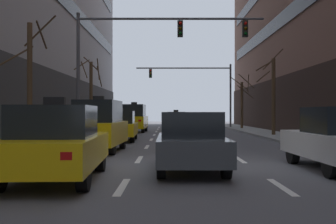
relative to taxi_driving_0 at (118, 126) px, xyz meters
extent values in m
plane|color=#515156|center=(3.36, -10.89, -0.80)|extent=(120.00, 120.00, 0.00)
cube|color=silver|center=(1.70, -13.89, -0.80)|extent=(0.16, 2.00, 0.01)
cube|color=silver|center=(1.70, -8.89, -0.80)|extent=(0.16, 2.00, 0.01)
cube|color=silver|center=(1.70, -3.89, -0.80)|extent=(0.16, 2.00, 0.01)
cube|color=silver|center=(1.70, 1.11, -0.80)|extent=(0.16, 2.00, 0.01)
cube|color=silver|center=(1.70, 6.11, -0.80)|extent=(0.16, 2.00, 0.01)
cube|color=silver|center=(1.70, 11.11, -0.80)|extent=(0.16, 2.00, 0.01)
cube|color=silver|center=(1.70, 16.11, -0.80)|extent=(0.16, 2.00, 0.01)
cube|color=silver|center=(1.70, 21.11, -0.80)|extent=(0.16, 2.00, 0.01)
cube|color=silver|center=(5.01, -13.89, -0.80)|extent=(0.16, 2.00, 0.01)
cube|color=silver|center=(5.01, -8.89, -0.80)|extent=(0.16, 2.00, 0.01)
cube|color=silver|center=(5.01, -3.89, -0.80)|extent=(0.16, 2.00, 0.01)
cube|color=silver|center=(5.01, 1.11, -0.80)|extent=(0.16, 2.00, 0.01)
cube|color=silver|center=(5.01, 6.11, -0.80)|extent=(0.16, 2.00, 0.01)
cube|color=silver|center=(5.01, 11.11, -0.80)|extent=(0.16, 2.00, 0.01)
cube|color=silver|center=(5.01, 16.11, -0.80)|extent=(0.16, 2.00, 0.01)
cube|color=silver|center=(5.01, 21.11, -0.80)|extent=(0.16, 2.00, 0.01)
cylinder|color=black|center=(-0.82, 1.37, -0.48)|extent=(0.23, 0.66, 0.65)
cylinder|color=black|center=(0.76, 1.40, -0.48)|extent=(0.23, 0.66, 0.65)
cylinder|color=black|center=(-0.76, -1.30, -0.48)|extent=(0.23, 0.66, 0.65)
cylinder|color=black|center=(0.82, -1.26, -0.48)|extent=(0.23, 0.66, 0.65)
cube|color=yellow|center=(0.00, 0.05, -0.16)|extent=(1.91, 4.38, 0.63)
cube|color=black|center=(0.00, -0.14, 0.49)|extent=(1.62, 1.91, 0.67)
cube|color=white|center=(-0.68, 2.17, -0.05)|extent=(0.20, 0.08, 0.14)
cube|color=red|center=(-0.59, -2.09, -0.05)|extent=(0.20, 0.08, 0.14)
cube|color=white|center=(0.58, 2.20, -0.05)|extent=(0.20, 0.08, 0.14)
cube|color=red|center=(0.68, -2.06, -0.05)|extent=(0.20, 0.08, 0.14)
cube|color=black|center=(0.00, -0.14, 0.91)|extent=(0.44, 0.21, 0.18)
cylinder|color=black|center=(-0.79, -4.87, -0.49)|extent=(0.23, 0.63, 0.63)
cylinder|color=black|center=(0.73, -4.93, -0.49)|extent=(0.23, 0.63, 0.63)
cylinder|color=black|center=(-0.89, -7.43, -0.49)|extent=(0.23, 0.63, 0.63)
cylinder|color=black|center=(0.62, -7.49, -0.49)|extent=(0.23, 0.63, 0.63)
cube|color=yellow|center=(-0.08, -6.18, -0.06)|extent=(1.91, 4.24, 0.85)
cube|color=black|center=(-0.08, -6.18, 0.79)|extent=(1.61, 2.53, 0.85)
cube|color=white|center=(-0.61, -4.11, 0.09)|extent=(0.19, 0.08, 0.13)
cube|color=red|center=(-0.77, -8.20, 0.09)|extent=(0.19, 0.08, 0.13)
cube|color=white|center=(0.61, -4.16, 0.09)|extent=(0.19, 0.08, 0.13)
cube|color=red|center=(0.45, -8.25, 0.09)|extent=(0.19, 0.08, 0.13)
cube|color=black|center=(-0.08, -6.18, 1.30)|extent=(0.42, 0.21, 0.17)
cylinder|color=black|center=(2.50, -10.32, -0.49)|extent=(0.21, 0.62, 0.62)
cylinder|color=black|center=(4.01, -10.33, -0.49)|extent=(0.21, 0.62, 0.62)
cylinder|color=black|center=(2.50, -12.87, -0.49)|extent=(0.21, 0.62, 0.62)
cylinder|color=black|center=(4.00, -12.87, -0.49)|extent=(0.21, 0.62, 0.62)
cube|color=#474C51|center=(3.25, -11.60, -0.19)|extent=(1.74, 4.15, 0.60)
cube|color=black|center=(3.25, -11.79, 0.43)|extent=(1.51, 1.79, 0.64)
cube|color=white|center=(2.65, -9.56, -0.09)|extent=(0.19, 0.08, 0.13)
cube|color=red|center=(2.64, -13.63, -0.09)|extent=(0.19, 0.08, 0.13)
cube|color=white|center=(3.86, -9.57, -0.09)|extent=(0.19, 0.08, 0.13)
cube|color=red|center=(3.86, -13.63, -0.09)|extent=(0.19, 0.08, 0.13)
cylinder|color=black|center=(-0.77, -11.71, -0.46)|extent=(0.26, 0.69, 0.68)
cylinder|color=black|center=(0.88, -11.64, -0.46)|extent=(0.26, 0.69, 0.68)
cylinder|color=black|center=(1.01, -14.42, -0.46)|extent=(0.26, 0.69, 0.68)
cube|color=yellow|center=(0.12, -13.06, -0.13)|extent=(2.10, 4.62, 0.66)
cube|color=black|center=(0.13, -13.27, 0.55)|extent=(1.74, 2.03, 0.70)
cube|color=white|center=(-0.65, -10.87, -0.02)|extent=(0.21, 0.09, 0.14)
cube|color=white|center=(0.68, -10.81, -0.02)|extent=(0.21, 0.09, 0.14)
cube|color=red|center=(0.88, -15.26, -0.02)|extent=(0.21, 0.09, 0.14)
cube|color=black|center=(0.13, -13.27, 0.99)|extent=(0.46, 0.23, 0.19)
cylinder|color=black|center=(-0.80, 11.44, -0.47)|extent=(0.24, 0.68, 0.68)
cylinder|color=black|center=(0.84, 11.40, -0.47)|extent=(0.24, 0.68, 0.68)
cylinder|color=black|center=(-0.88, 8.68, -0.47)|extent=(0.24, 0.68, 0.68)
cylinder|color=black|center=(0.76, 8.63, -0.47)|extent=(0.24, 0.68, 0.68)
cube|color=yellow|center=(-0.02, 10.04, 0.00)|extent=(2.01, 4.56, 0.92)
cube|color=black|center=(-0.02, 10.04, 0.92)|extent=(1.71, 2.71, 0.92)
cube|color=white|center=(-0.62, 12.27, 0.16)|extent=(0.21, 0.09, 0.14)
cube|color=red|center=(-0.74, 7.84, 0.16)|extent=(0.21, 0.09, 0.14)
cube|color=white|center=(0.70, 12.23, 0.16)|extent=(0.21, 0.09, 0.14)
cube|color=red|center=(0.58, 7.80, 0.16)|extent=(0.21, 0.09, 0.14)
cube|color=black|center=(-0.02, 10.04, 1.47)|extent=(0.46, 0.22, 0.18)
cylinder|color=black|center=(2.59, 16.22, -0.48)|extent=(0.22, 0.65, 0.65)
cylinder|color=black|center=(4.15, 16.22, -0.48)|extent=(0.22, 0.65, 0.65)
cylinder|color=black|center=(2.58, 13.58, -0.48)|extent=(0.22, 0.65, 0.65)
cylinder|color=black|center=(4.15, 13.58, -0.48)|extent=(0.22, 0.65, 0.65)
cube|color=yellow|center=(3.37, 14.90, -0.17)|extent=(1.80, 4.30, 0.63)
cube|color=black|center=(3.37, 14.70, 0.48)|extent=(1.57, 1.86, 0.67)
cube|color=white|center=(2.74, 17.01, -0.06)|extent=(0.20, 0.08, 0.14)
cube|color=red|center=(2.74, 12.79, -0.06)|extent=(0.20, 0.08, 0.14)
cube|color=white|center=(4.00, 17.01, -0.06)|extent=(0.20, 0.08, 0.14)
cube|color=red|center=(4.00, 12.78, -0.06)|extent=(0.20, 0.08, 0.14)
cube|color=black|center=(3.37, 14.70, 0.90)|extent=(0.43, 0.20, 0.18)
cylinder|color=black|center=(6.41, -10.03, -0.47)|extent=(0.24, 0.68, 0.68)
cylinder|color=black|center=(6.47, -12.79, -0.47)|extent=(0.24, 0.68, 0.68)
cube|color=white|center=(6.55, -9.19, -0.02)|extent=(0.21, 0.09, 0.14)
cube|color=white|center=(7.87, -9.16, -0.02)|extent=(0.21, 0.09, 0.14)
cylinder|color=#4C4C51|center=(-2.00, -1.10, 2.62)|extent=(0.18, 0.18, 6.57)
cylinder|color=#4C4C51|center=(2.80, -1.10, 5.60)|extent=(9.61, 0.12, 0.12)
cube|color=black|center=(3.28, -1.10, 5.08)|extent=(0.28, 0.24, 0.84)
sphere|color=red|center=(3.28, -1.24, 5.34)|extent=(0.17, 0.17, 0.17)
sphere|color=#523505|center=(3.28, -1.24, 5.08)|extent=(0.17, 0.17, 0.17)
sphere|color=#073E10|center=(3.28, -1.24, 4.82)|extent=(0.17, 0.17, 0.17)
cube|color=black|center=(6.65, -1.10, 5.08)|extent=(0.28, 0.24, 0.84)
sphere|color=red|center=(6.65, -1.24, 5.34)|extent=(0.17, 0.17, 0.17)
sphere|color=#523505|center=(6.65, -1.24, 5.08)|extent=(0.17, 0.17, 0.17)
sphere|color=#073E10|center=(6.65, -1.24, 4.82)|extent=(0.17, 0.17, 0.17)
cylinder|color=#4C4C51|center=(8.71, 17.50, 2.39)|extent=(0.18, 0.18, 6.10)
cylinder|color=#4C4C51|center=(4.15, 17.50, 5.06)|extent=(9.12, 0.12, 0.12)
cube|color=black|center=(0.96, 17.50, 4.54)|extent=(0.28, 0.24, 0.84)
sphere|color=red|center=(0.96, 17.36, 4.80)|extent=(0.17, 0.17, 0.17)
sphere|color=#523505|center=(0.96, 17.36, 4.54)|extent=(0.17, 0.17, 0.17)
sphere|color=#073E10|center=(0.96, 17.36, 4.28)|extent=(0.17, 0.17, 0.17)
cylinder|color=#4C3823|center=(9.38, 3.85, 1.76)|extent=(0.24, 0.24, 4.86)
cylinder|color=#42301E|center=(9.01, 4.53, 3.84)|extent=(1.41, 0.82, 0.84)
cylinder|color=#42301E|center=(9.50, 4.47, 4.21)|extent=(1.30, 0.31, 1.37)
cylinder|color=#42301E|center=(8.86, 4.39, 3.10)|extent=(1.15, 1.11, 0.84)
cylinder|color=#4C3823|center=(-2.67, 6.08, 1.80)|extent=(0.22, 0.22, 4.92)
cylinder|color=#42301E|center=(-3.09, 5.79, 3.68)|extent=(0.65, 0.92, 1.24)
cylinder|color=#42301E|center=(-2.18, 6.10, 3.75)|extent=(0.11, 1.05, 1.40)
cylinder|color=#42301E|center=(-2.09, 6.02, 3.23)|extent=(0.19, 1.23, 1.34)
cylinder|color=#42301E|center=(-3.39, 6.46, 4.11)|extent=(0.85, 1.49, 0.91)
cylinder|color=#42301E|center=(-2.59, 5.59, 4.07)|extent=(1.02, 0.25, 0.95)
cylinder|color=#4C3823|center=(-2.67, -6.57, 1.77)|extent=(0.20, 0.20, 4.86)
cylinder|color=#42301E|center=(-3.36, -6.14, 2.99)|extent=(0.95, 1.43, 1.02)
cylinder|color=#42301E|center=(-2.20, -6.62, 3.72)|extent=(0.16, 1.00, 0.93)
cylinder|color=#42301E|center=(-2.49, -5.89, 4.02)|extent=(1.42, 0.45, 1.20)
cylinder|color=#4C3823|center=(9.38, 15.14, 1.43)|extent=(0.24, 0.24, 4.18)
cylinder|color=#42301E|center=(9.96, 15.06, 3.38)|extent=(0.22, 1.21, 1.57)
cylinder|color=#42301E|center=(9.02, 14.38, 3.35)|extent=(1.57, 0.80, 1.31)
cylinder|color=#42301E|center=(9.66, 14.40, 3.56)|extent=(1.54, 0.63, 1.25)
cylinder|color=#42301E|center=(9.57, 14.41, 2.61)|extent=(1.51, 0.45, 1.14)
camera|label=1|loc=(2.65, -22.45, 0.74)|focal=44.16mm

